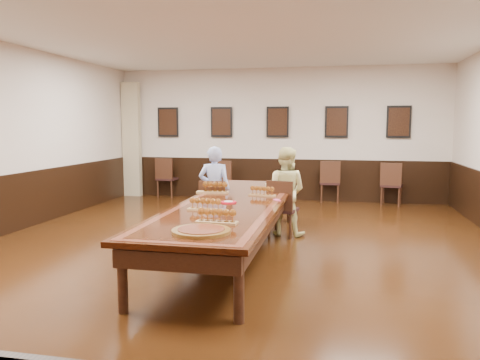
% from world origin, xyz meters
% --- Properties ---
extents(floor, '(8.00, 10.00, 0.02)m').
position_xyz_m(floor, '(0.00, 0.00, -0.01)').
color(floor, black).
rests_on(floor, ground).
extents(ceiling, '(8.00, 10.00, 0.02)m').
position_xyz_m(ceiling, '(0.00, 0.00, 3.21)').
color(ceiling, white).
rests_on(ceiling, floor).
extents(wall_back, '(8.00, 0.02, 3.20)m').
position_xyz_m(wall_back, '(0.00, 5.01, 1.60)').
color(wall_back, beige).
rests_on(wall_back, floor).
extents(chair_man, '(0.49, 0.52, 0.93)m').
position_xyz_m(chair_man, '(-0.57, 1.07, 0.46)').
color(chair_man, black).
rests_on(chair_man, floor).
extents(chair_woman, '(0.52, 0.55, 0.94)m').
position_xyz_m(chair_woman, '(0.58, 1.20, 0.47)').
color(chair_woman, black).
rests_on(chair_woman, floor).
extents(spare_chair_a, '(0.51, 0.55, 1.00)m').
position_xyz_m(spare_chair_a, '(-2.79, 4.82, 0.50)').
color(spare_chair_a, black).
rests_on(spare_chair_a, floor).
extents(spare_chair_b, '(0.52, 0.55, 0.99)m').
position_xyz_m(spare_chair_b, '(-1.20, 4.52, 0.49)').
color(spare_chair_b, black).
rests_on(spare_chair_b, floor).
extents(spare_chair_c, '(0.49, 0.53, 0.99)m').
position_xyz_m(spare_chair_c, '(1.27, 4.84, 0.50)').
color(spare_chair_c, black).
rests_on(spare_chair_c, floor).
extents(spare_chair_d, '(0.56, 0.59, 0.98)m').
position_xyz_m(spare_chair_d, '(2.67, 4.67, 0.49)').
color(spare_chair_d, black).
rests_on(spare_chair_d, floor).
extents(person_man, '(0.58, 0.42, 1.48)m').
position_xyz_m(person_man, '(-0.58, 1.17, 0.74)').
color(person_man, '#526ECD').
rests_on(person_man, floor).
extents(person_woman, '(0.82, 0.69, 1.47)m').
position_xyz_m(person_woman, '(0.60, 1.29, 0.73)').
color(person_woman, '#F1E697').
rests_on(person_woman, floor).
extents(pink_phone, '(0.13, 0.15, 0.01)m').
position_xyz_m(pink_phone, '(0.60, 0.23, 0.76)').
color(pink_phone, '#F05094').
rests_on(pink_phone, conference_table).
extents(curtain, '(0.45, 0.18, 2.90)m').
position_xyz_m(curtain, '(-3.75, 4.82, 1.45)').
color(curtain, tan).
rests_on(curtain, floor).
extents(wainscoting, '(8.00, 10.00, 1.00)m').
position_xyz_m(wainscoting, '(0.00, 0.00, 0.50)').
color(wainscoting, black).
rests_on(wainscoting, floor).
extents(conference_table, '(1.40, 5.00, 0.76)m').
position_xyz_m(conference_table, '(0.00, 0.00, 0.61)').
color(conference_table, black).
rests_on(conference_table, floor).
extents(posters, '(6.14, 0.04, 0.74)m').
position_xyz_m(posters, '(0.00, 4.94, 1.90)').
color(posters, black).
rests_on(posters, wall_back).
extents(flight_a, '(0.52, 0.20, 0.19)m').
position_xyz_m(flight_a, '(-0.48, 0.71, 0.84)').
color(flight_a, '#A37744').
rests_on(flight_a, conference_table).
extents(flight_b, '(0.43, 0.22, 0.15)m').
position_xyz_m(flight_b, '(0.33, 0.59, 0.82)').
color(flight_b, '#A37744').
rests_on(flight_b, conference_table).
extents(flight_c, '(0.46, 0.19, 0.17)m').
position_xyz_m(flight_c, '(-0.18, -0.78, 0.83)').
color(flight_c, '#A37744').
rests_on(flight_c, conference_table).
extents(flight_d, '(0.47, 0.17, 0.17)m').
position_xyz_m(flight_d, '(0.16, -1.51, 0.83)').
color(flight_d, '#A37744').
rests_on(flight_d, conference_table).
extents(red_plate_grp, '(0.22, 0.22, 0.03)m').
position_xyz_m(red_plate_grp, '(-0.03, -0.15, 0.76)').
color(red_plate_grp, red).
rests_on(red_plate_grp, conference_table).
extents(carved_platter, '(0.61, 0.61, 0.05)m').
position_xyz_m(carved_platter, '(0.12, -1.97, 0.77)').
color(carved_platter, '#573611').
rests_on(carved_platter, conference_table).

